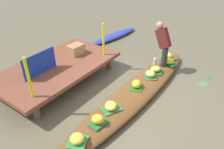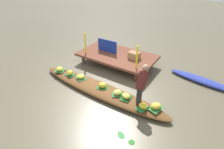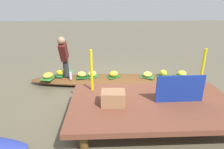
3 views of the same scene
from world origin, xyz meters
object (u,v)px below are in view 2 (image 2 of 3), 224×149
(banana_bunch_4, at_px, (102,85))
(produce_crate, at_px, (134,55))
(banana_bunch_5, at_px, (117,92))
(banana_bunch_7, at_px, (156,106))
(moored_boat, at_px, (202,80))
(vendor_person, at_px, (142,83))
(banana_bunch_1, at_px, (70,73))
(banana_bunch_6, at_px, (143,106))
(banana_bunch_0, at_px, (126,96))
(market_banner, at_px, (107,46))
(water_bottle, at_px, (137,95))
(banana_bunch_3, at_px, (60,69))
(banana_bunch_2, at_px, (81,76))
(vendor_boat, at_px, (100,90))

(banana_bunch_4, xyz_separation_m, produce_crate, (0.12, 2.06, 0.30))
(banana_bunch_5, xyz_separation_m, banana_bunch_7, (1.27, 0.06, -0.00))
(moored_boat, xyz_separation_m, vendor_person, (-1.34, -2.51, 0.84))
(moored_boat, relative_size, banana_bunch_1, 9.88)
(banana_bunch_6, bearing_deg, banana_bunch_4, 172.73)
(banana_bunch_0, relative_size, market_banner, 0.30)
(moored_boat, bearing_deg, produce_crate, -162.44)
(moored_boat, distance_m, banana_bunch_5, 3.34)
(moored_boat, height_order, water_bottle, water_bottle)
(banana_bunch_4, distance_m, water_bottle, 1.24)
(banana_bunch_0, relative_size, banana_bunch_4, 1.04)
(moored_boat, relative_size, banana_bunch_0, 8.72)
(banana_bunch_0, distance_m, banana_bunch_3, 2.98)
(banana_bunch_7, relative_size, vendor_person, 0.25)
(banana_bunch_0, xyz_separation_m, banana_bunch_2, (-1.93, 0.09, -0.00))
(moored_boat, bearing_deg, banana_bunch_4, -129.88)
(banana_bunch_0, height_order, banana_bunch_3, banana_bunch_3)
(banana_bunch_0, relative_size, water_bottle, 1.30)
(water_bottle, relative_size, market_banner, 0.23)
(vendor_person, relative_size, water_bottle, 5.69)
(banana_bunch_5, distance_m, water_bottle, 0.63)
(banana_bunch_5, bearing_deg, banana_bunch_4, 175.36)
(banana_bunch_0, bearing_deg, banana_bunch_1, 178.91)
(banana_bunch_6, bearing_deg, banana_bunch_1, 176.33)
(banana_bunch_3, height_order, vendor_person, vendor_person)
(banana_bunch_0, relative_size, banana_bunch_1, 1.13)
(banana_bunch_7, bearing_deg, moored_boat, 71.62)
(moored_boat, bearing_deg, water_bottle, -114.69)
(moored_boat, bearing_deg, banana_bunch_0, -117.44)
(banana_bunch_0, distance_m, banana_bunch_6, 0.66)
(banana_bunch_7, bearing_deg, banana_bunch_4, -179.67)
(moored_boat, bearing_deg, banana_bunch_2, -138.91)
(vendor_person, relative_size, produce_crate, 2.77)
(banana_bunch_6, distance_m, produce_crate, 2.71)
(banana_bunch_3, height_order, banana_bunch_6, banana_bunch_6)
(vendor_boat, relative_size, market_banner, 5.53)
(vendor_boat, distance_m, vendor_person, 1.69)
(vendor_boat, distance_m, water_bottle, 1.36)
(banana_bunch_2, height_order, banana_bunch_7, banana_bunch_7)
(moored_boat, bearing_deg, vendor_boat, -130.53)
(vendor_boat, xyz_separation_m, banana_bunch_1, (-1.37, 0.03, 0.21))
(banana_bunch_5, bearing_deg, water_bottle, 16.55)
(moored_boat, height_order, banana_bunch_4, banana_bunch_4)
(vendor_boat, relative_size, banana_bunch_3, 20.60)
(moored_boat, xyz_separation_m, banana_bunch_6, (-1.15, -2.73, 0.23))
(banana_bunch_3, distance_m, market_banner, 2.23)
(banana_bunch_5, distance_m, banana_bunch_6, 0.97)
(banana_bunch_2, relative_size, produce_crate, 0.65)
(banana_bunch_4, bearing_deg, banana_bunch_6, -7.27)
(banana_bunch_5, bearing_deg, vendor_person, 5.14)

